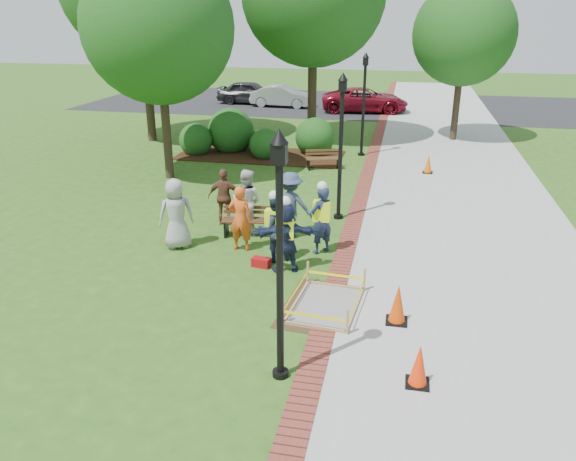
% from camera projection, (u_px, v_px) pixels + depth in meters
% --- Properties ---
extents(ground, '(100.00, 100.00, 0.00)m').
position_uv_depth(ground, '(255.00, 289.00, 12.60)').
color(ground, '#285116').
rests_on(ground, ground).
extents(sidewalk, '(6.00, 60.00, 0.02)m').
position_uv_depth(sidewalk, '(456.00, 179.00, 20.75)').
color(sidewalk, '#9E9E99').
rests_on(sidewalk, ground).
extents(brick_edging, '(0.50, 60.00, 0.03)m').
position_uv_depth(brick_edging, '(367.00, 174.00, 21.37)').
color(brick_edging, maroon).
rests_on(brick_edging, ground).
extents(mulch_bed, '(7.00, 3.00, 0.05)m').
position_uv_depth(mulch_bed, '(260.00, 155.00, 24.09)').
color(mulch_bed, '#381E0F').
rests_on(mulch_bed, ground).
extents(parking_lot, '(36.00, 12.00, 0.01)m').
position_uv_depth(parking_lot, '(360.00, 104.00, 37.18)').
color(parking_lot, black).
rests_on(parking_lot, ground).
extents(wet_concrete_pad, '(1.90, 2.44, 0.55)m').
position_uv_depth(wet_concrete_pad, '(326.00, 297.00, 11.77)').
color(wet_concrete_pad, '#47331E').
rests_on(wet_concrete_pad, ground).
extents(bench_near, '(1.54, 0.70, 0.80)m').
position_uv_depth(bench_near, '(249.00, 227.00, 15.51)').
color(bench_near, '#4C2B1A').
rests_on(bench_near, ground).
extents(bench_far, '(1.44, 0.84, 0.74)m').
position_uv_depth(bench_far, '(323.00, 163.00, 22.06)').
color(bench_far, brown).
rests_on(bench_far, ground).
extents(cone_front, '(0.39, 0.39, 0.78)m').
position_uv_depth(cone_front, '(419.00, 366.00, 9.26)').
color(cone_front, black).
rests_on(cone_front, ground).
extents(cone_back, '(0.43, 0.43, 0.84)m').
position_uv_depth(cone_back, '(398.00, 305.00, 11.12)').
color(cone_back, black).
rests_on(cone_back, ground).
extents(cone_far, '(0.38, 0.38, 0.74)m').
position_uv_depth(cone_far, '(428.00, 164.00, 21.41)').
color(cone_far, black).
rests_on(cone_far, ground).
extents(toolbox, '(0.48, 0.32, 0.22)m').
position_uv_depth(toolbox, '(261.00, 262.00, 13.69)').
color(toolbox, maroon).
rests_on(toolbox, ground).
extents(lamp_near, '(0.28, 0.28, 4.26)m').
position_uv_depth(lamp_near, '(280.00, 243.00, 8.72)').
color(lamp_near, black).
rests_on(lamp_near, ground).
extents(lamp_mid, '(0.28, 0.28, 4.26)m').
position_uv_depth(lamp_mid, '(341.00, 137.00, 16.00)').
color(lamp_mid, black).
rests_on(lamp_mid, ground).
extents(lamp_far, '(0.28, 0.28, 4.26)m').
position_uv_depth(lamp_far, '(364.00, 97.00, 23.29)').
color(lamp_far, black).
rests_on(lamp_far, ground).
extents(tree_left, '(5.20, 5.20, 7.90)m').
position_uv_depth(tree_left, '(158.00, 27.00, 19.08)').
color(tree_left, '#3D2D1E').
rests_on(tree_left, ground).
extents(tree_right, '(4.62, 4.62, 7.14)m').
position_uv_depth(tree_right, '(464.00, 34.00, 25.35)').
color(tree_right, '#3D2D1E').
rests_on(tree_right, ground).
extents(shrub_a, '(1.44, 1.44, 1.44)m').
position_uv_depth(shrub_a, '(197.00, 154.00, 24.45)').
color(shrub_a, '#1A4112').
rests_on(shrub_a, ground).
extents(shrub_b, '(2.04, 2.04, 2.04)m').
position_uv_depth(shrub_b, '(232.00, 151.00, 25.00)').
color(shrub_b, '#1A4112').
rests_on(shrub_b, ground).
extents(shrub_c, '(1.34, 1.34, 1.34)m').
position_uv_depth(shrub_c, '(265.00, 158.00, 23.78)').
color(shrub_c, '#1A4112').
rests_on(shrub_c, ground).
extents(shrub_d, '(1.69, 1.69, 1.69)m').
position_uv_depth(shrub_d, '(315.00, 154.00, 24.49)').
color(shrub_d, '#1A4112').
rests_on(shrub_d, ground).
extents(shrub_e, '(1.03, 1.03, 1.03)m').
position_uv_depth(shrub_e, '(262.00, 151.00, 25.02)').
color(shrub_e, '#1A4112').
rests_on(shrub_e, ground).
extents(casual_person_a, '(0.71, 0.63, 1.86)m').
position_uv_depth(casual_person_a, '(176.00, 214.00, 14.51)').
color(casual_person_a, '#999999').
rests_on(casual_person_a, ground).
extents(casual_person_b, '(0.56, 0.37, 1.73)m').
position_uv_depth(casual_person_b, '(240.00, 218.00, 14.39)').
color(casual_person_b, '#E2531A').
rests_on(casual_person_b, ground).
extents(casual_person_c, '(0.66, 0.51, 1.82)m').
position_uv_depth(casual_person_c, '(247.00, 201.00, 15.52)').
color(casual_person_c, silver).
rests_on(casual_person_c, ground).
extents(casual_person_d, '(0.56, 0.40, 1.65)m').
position_uv_depth(casual_person_d, '(225.00, 197.00, 16.15)').
color(casual_person_d, brown).
rests_on(casual_person_d, ground).
extents(casual_person_e, '(0.60, 0.40, 1.83)m').
position_uv_depth(casual_person_e, '(291.00, 205.00, 15.20)').
color(casual_person_e, '#34425B').
rests_on(casual_person_e, ground).
extents(hivis_worker_a, '(0.64, 0.51, 1.88)m').
position_uv_depth(hivis_worker_a, '(286.00, 234.00, 13.18)').
color(hivis_worker_a, '#18293F').
rests_on(hivis_worker_a, ground).
extents(hivis_worker_b, '(0.65, 0.66, 1.91)m').
position_uv_depth(hivis_worker_b, '(321.00, 218.00, 14.19)').
color(hivis_worker_b, '#191C42').
rests_on(hivis_worker_b, ground).
extents(hivis_worker_c, '(0.64, 0.57, 1.82)m').
position_uv_depth(hivis_worker_c, '(274.00, 226.00, 13.76)').
color(hivis_worker_c, '#182540').
rests_on(hivis_worker_c, ground).
extents(parked_car_a, '(2.32, 5.02, 1.61)m').
position_uv_depth(parked_car_a, '(251.00, 104.00, 37.46)').
color(parked_car_a, '#2A2A2C').
rests_on(parked_car_a, ground).
extents(parked_car_b, '(2.25, 4.58, 1.45)m').
position_uv_depth(parked_car_b, '(282.00, 107.00, 36.26)').
color(parked_car_b, '#A3A3A8').
rests_on(parked_car_b, ground).
extents(parked_car_c, '(2.60, 5.03, 1.58)m').
position_uv_depth(parked_car_c, '(364.00, 112.00, 34.48)').
color(parked_car_c, maroon).
rests_on(parked_car_c, ground).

